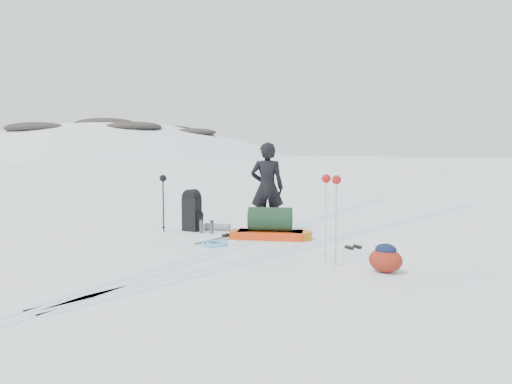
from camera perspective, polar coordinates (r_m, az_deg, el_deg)
ground at (r=9.72m, az=-0.36°, el=-5.54°), size 200.00×200.00×0.00m
ski_tracks at (r=10.15m, az=5.29°, el=-5.08°), size 3.38×17.97×0.01m
skier at (r=10.45m, az=1.28°, el=0.47°), size 0.83×0.73×1.90m
pulk_sled at (r=9.83m, az=1.65°, el=-3.99°), size 1.68×1.14×0.63m
expedition_rucksack at (r=10.84m, az=-6.98°, el=-2.24°), size 0.91×0.65×0.91m
ski_poles_black at (r=10.79m, az=-10.57°, el=0.78°), size 0.16×0.15×1.22m
ski_poles_silver at (r=7.69m, az=8.58°, el=0.30°), size 0.39×0.31×1.38m
touring_skis_grey at (r=10.01m, az=-3.04°, el=-5.14°), size 0.31×1.86×0.07m
touring_skis_white at (r=9.02m, az=11.05°, el=-6.37°), size 1.66×1.14×0.07m
rope_coil at (r=9.26m, az=-4.69°, el=-5.90°), size 0.59×0.59×0.06m
small_daypack at (r=7.45m, az=14.59°, el=-7.36°), size 0.52×0.42×0.42m
thermos_pair at (r=10.51m, az=-5.70°, el=-3.96°), size 0.32×0.18×0.30m
stuff_sack at (r=10.23m, az=2.61°, el=-4.34°), size 0.41×0.33×0.24m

